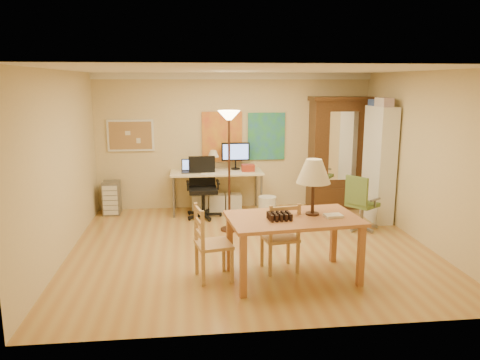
{
  "coord_description": "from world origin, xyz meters",
  "views": [
    {
      "loc": [
        -0.93,
        -6.86,
        2.53
      ],
      "look_at": [
        -0.13,
        0.3,
        1.02
      ],
      "focal_mm": 35.0,
      "sensor_mm": 36.0,
      "label": 1
    }
  ],
  "objects": [
    {
      "name": "bookshelf",
      "position": [
        2.55,
        1.27,
        1.05
      ],
      "size": [
        0.32,
        0.84,
        2.1
      ],
      "color": "white",
      "rests_on": "floor"
    },
    {
      "name": "crown_molding",
      "position": [
        0.0,
        2.46,
        2.64
      ],
      "size": [
        5.5,
        0.08,
        0.12
      ],
      "primitive_type": "cube",
      "color": "white",
      "rests_on": "floor"
    },
    {
      "name": "office_chair_black",
      "position": [
        -0.67,
        1.79,
        0.3
      ],
      "size": [
        0.7,
        0.7,
        1.14
      ],
      "color": "black",
      "rests_on": "floor"
    },
    {
      "name": "armoire",
      "position": [
        2.1,
        2.24,
        0.98
      ],
      "size": [
        1.22,
        0.58,
        2.25
      ],
      "color": "#34200E",
      "rests_on": "floor"
    },
    {
      "name": "ladder_chair_back",
      "position": [
        0.28,
        -0.95,
        0.45
      ],
      "size": [
        0.51,
        0.49,
        0.97
      ],
      "color": "#B37F52",
      "rests_on": "floor"
    },
    {
      "name": "art_panel_right",
      "position": [
        0.65,
        2.47,
        1.45
      ],
      "size": [
        0.75,
        0.04,
        0.95
      ],
      "primitive_type": "cube",
      "color": "teal",
      "rests_on": "floor"
    },
    {
      "name": "art_panel_left",
      "position": [
        -0.25,
        2.47,
        1.45
      ],
      "size": [
        0.8,
        0.04,
        1.0
      ],
      "primitive_type": "cube",
      "color": "gold",
      "rests_on": "floor"
    },
    {
      "name": "computer_desk",
      "position": [
        -0.36,
        2.16,
        0.5
      ],
      "size": [
        1.79,
        0.78,
        1.35
      ],
      "color": "beige",
      "rests_on": "floor"
    },
    {
      "name": "ladder_chair_left",
      "position": [
        -0.66,
        -1.11,
        0.46
      ],
      "size": [
        0.52,
        0.53,
        0.99
      ],
      "color": "#B37F52",
      "rests_on": "floor"
    },
    {
      "name": "drawer_cart",
      "position": [
        -2.43,
        2.18,
        0.32
      ],
      "size": [
        0.32,
        0.39,
        0.64
      ],
      "color": "slate",
      "rests_on": "floor"
    },
    {
      "name": "corkboard",
      "position": [
        -2.05,
        2.47,
        1.5
      ],
      "size": [
        0.9,
        0.04,
        0.62
      ],
      "primitive_type": "cube",
      "color": "#A87E4F",
      "rests_on": "floor"
    },
    {
      "name": "dining_table",
      "position": [
        0.49,
        -1.17,
        0.99
      ],
      "size": [
        1.76,
        1.16,
        1.56
      ],
      "color": "#9B6032",
      "rests_on": "floor"
    },
    {
      "name": "floor",
      "position": [
        0.0,
        0.0,
        0.0
      ],
      "size": [
        5.5,
        5.5,
        0.0
      ],
      "primitive_type": "plane",
      "color": "#AD763D",
      "rests_on": "ground"
    },
    {
      "name": "wastebin",
      "position": [
        0.53,
        1.54,
        0.21
      ],
      "size": [
        0.34,
        0.34,
        0.42
      ],
      "primitive_type": "cylinder",
      "color": "silver",
      "rests_on": "floor"
    },
    {
      "name": "office_chair_green",
      "position": [
        2.03,
        0.69,
        0.26
      ],
      "size": [
        0.61,
        0.61,
        0.97
      ],
      "color": "slate",
      "rests_on": "floor"
    },
    {
      "name": "torchiere_lamp",
      "position": [
        -0.25,
        0.9,
        1.66
      ],
      "size": [
        0.38,
        0.38,
        2.07
      ],
      "color": "#44271B",
      "rests_on": "floor"
    }
  ]
}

